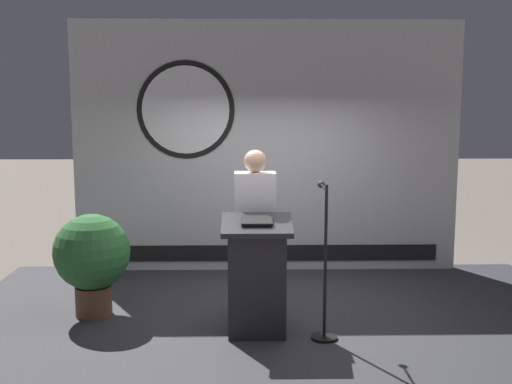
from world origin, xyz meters
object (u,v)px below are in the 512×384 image
object	(u,v)px
podium	(257,277)
microphone_stand	(324,284)
speaker_person	(255,232)
potted_plant	(92,256)

from	to	relation	value
podium	microphone_stand	bearing A→B (deg)	-8.92
speaker_person	microphone_stand	size ratio (longest dim) A/B	1.18
podium	potted_plant	distance (m)	1.71
podium	potted_plant	size ratio (longest dim) A/B	1.07
speaker_person	microphone_stand	xyz separation A→B (m)	(0.61, -0.58, -0.36)
podium	microphone_stand	size ratio (longest dim) A/B	0.78
speaker_person	potted_plant	world-z (taller)	speaker_person
podium	speaker_person	size ratio (longest dim) A/B	0.66
podium	speaker_person	bearing A→B (deg)	90.83
speaker_person	potted_plant	xyz separation A→B (m)	(-1.62, 0.04, -0.24)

